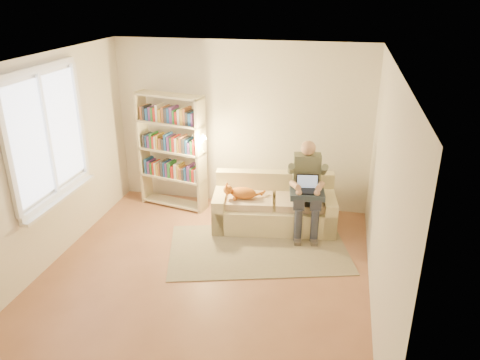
% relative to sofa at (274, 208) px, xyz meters
% --- Properties ---
extents(floor, '(4.50, 4.50, 0.00)m').
position_rel_sofa_xyz_m(floor, '(-0.65, -1.57, -0.27)').
color(floor, '#905B41').
rests_on(floor, ground).
extents(ceiling, '(4.00, 4.50, 0.02)m').
position_rel_sofa_xyz_m(ceiling, '(-0.65, -1.57, 2.33)').
color(ceiling, white).
rests_on(ceiling, wall_back).
extents(wall_left, '(0.02, 4.50, 2.60)m').
position_rel_sofa_xyz_m(wall_left, '(-2.65, -1.57, 1.03)').
color(wall_left, silver).
rests_on(wall_left, floor).
extents(wall_right, '(0.02, 4.50, 2.60)m').
position_rel_sofa_xyz_m(wall_right, '(1.35, -1.57, 1.03)').
color(wall_right, silver).
rests_on(wall_right, floor).
extents(wall_back, '(4.00, 0.02, 2.60)m').
position_rel_sofa_xyz_m(wall_back, '(-0.65, 0.68, 1.03)').
color(wall_back, silver).
rests_on(wall_back, floor).
extents(wall_front, '(4.00, 0.02, 2.60)m').
position_rel_sofa_xyz_m(wall_front, '(-0.65, -3.82, 1.03)').
color(wall_front, silver).
rests_on(wall_front, floor).
extents(window, '(0.12, 1.52, 1.69)m').
position_rel_sofa_xyz_m(window, '(-2.59, -1.37, 1.10)').
color(window, white).
rests_on(window, wall_left).
extents(sofa, '(1.86, 1.04, 0.75)m').
position_rel_sofa_xyz_m(sofa, '(0.00, 0.00, 0.00)').
color(sofa, beige).
rests_on(sofa, floor).
extents(person, '(0.46, 0.65, 1.34)m').
position_rel_sofa_xyz_m(person, '(0.47, -0.08, 0.47)').
color(person, '#646B56').
rests_on(person, sofa).
extents(cat, '(0.57, 0.26, 0.21)m').
position_rel_sofa_xyz_m(cat, '(-0.41, -0.17, 0.30)').
color(cat, orange).
rests_on(cat, sofa).
extents(blanket, '(0.52, 0.45, 0.09)m').
position_rel_sofa_xyz_m(blanket, '(0.46, -0.21, 0.38)').
color(blanket, '#24303F').
rests_on(blanket, person).
extents(laptop, '(0.34, 0.29, 0.27)m').
position_rel_sofa_xyz_m(laptop, '(0.46, -0.20, 0.48)').
color(laptop, black).
rests_on(laptop, blanket).
extents(bookshelf, '(1.21, 0.58, 1.84)m').
position_rel_sofa_xyz_m(bookshelf, '(-1.68, 0.32, 0.74)').
color(bookshelf, beige).
rests_on(bookshelf, floor).
extents(rug, '(2.69, 2.01, 0.01)m').
position_rel_sofa_xyz_m(rug, '(-0.10, -0.74, -0.27)').
color(rug, gray).
rests_on(rug, floor).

